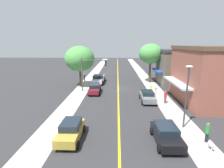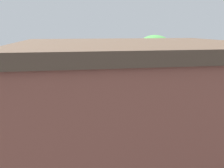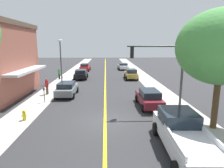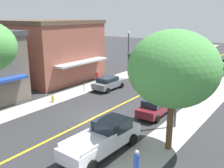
{
  "view_description": "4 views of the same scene",
  "coord_description": "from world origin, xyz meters",
  "px_view_note": "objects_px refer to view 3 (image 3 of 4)",
  "views": [
    {
      "loc": [
        0.22,
        31.43,
        8.26
      ],
      "look_at": [
        1.01,
        4.98,
        2.02
      ],
      "focal_mm": 27.69,
      "sensor_mm": 36.0,
      "label": 1
    },
    {
      "loc": [
        -24.87,
        10.36,
        8.53
      ],
      "look_at": [
        1.9,
        5.64,
        2.26
      ],
      "focal_mm": 37.79,
      "sensor_mm": 36.0,
      "label": 2
    },
    {
      "loc": [
        0.06,
        -13.69,
        5.59
      ],
      "look_at": [
        0.61,
        2.96,
        2.18
      ],
      "focal_mm": 31.24,
      "sensor_mm": 36.0,
      "label": 3
    },
    {
      "loc": [
        13.35,
        -16.12,
        8.62
      ],
      "look_at": [
        -0.91,
        3.5,
        2.03
      ],
      "focal_mm": 41.01,
      "sensor_mm": 36.0,
      "label": 4
    }
  ],
  "objects_px": {
    "black_sedan_left_curb": "(81,74)",
    "pedestrian_red_shirt": "(47,86)",
    "parking_meter": "(44,93)",
    "red_sedan_left_curb": "(85,67)",
    "street_lamp": "(61,56)",
    "pedestrian_green_shirt": "(59,74)",
    "maroon_sedan_right_curb": "(149,98)",
    "gold_sedan_right_curb": "(131,74)",
    "white_pickup_truck": "(183,134)",
    "grey_sedan_left_curb": "(67,89)",
    "fire_hydrant": "(24,115)",
    "white_sedan_right_curb": "(123,66)",
    "small_dog": "(62,76)",
    "traffic_light_mast": "(165,65)",
    "street_tree_right_corner": "(222,47)"
  },
  "relations": [
    {
      "from": "traffic_light_mast",
      "to": "red_sedan_left_curb",
      "type": "distance_m",
      "value": 27.76
    },
    {
      "from": "red_sedan_left_curb",
      "to": "maroon_sedan_right_curb",
      "type": "height_order",
      "value": "maroon_sedan_right_curb"
    },
    {
      "from": "black_sedan_left_curb",
      "to": "pedestrian_green_shirt",
      "type": "distance_m",
      "value": 3.52
    },
    {
      "from": "parking_meter",
      "to": "pedestrian_green_shirt",
      "type": "bearing_deg",
      "value": 96.79
    },
    {
      "from": "white_pickup_truck",
      "to": "pedestrian_green_shirt",
      "type": "relative_size",
      "value": 3.48
    },
    {
      "from": "fire_hydrant",
      "to": "grey_sedan_left_curb",
      "type": "height_order",
      "value": "grey_sedan_left_curb"
    },
    {
      "from": "street_lamp",
      "to": "white_sedan_right_curb",
      "type": "xyz_separation_m",
      "value": [
        10.5,
        14.64,
        -3.11
      ]
    },
    {
      "from": "black_sedan_left_curb",
      "to": "pedestrian_red_shirt",
      "type": "height_order",
      "value": "pedestrian_red_shirt"
    },
    {
      "from": "fire_hydrant",
      "to": "black_sedan_left_curb",
      "type": "xyz_separation_m",
      "value": [
        2.08,
        17.74,
        0.43
      ]
    },
    {
      "from": "gold_sedan_right_curb",
      "to": "fire_hydrant",
      "type": "bearing_deg",
      "value": 149.36
    },
    {
      "from": "maroon_sedan_right_curb",
      "to": "small_dog",
      "type": "height_order",
      "value": "maroon_sedan_right_curb"
    },
    {
      "from": "gold_sedan_right_curb",
      "to": "white_pickup_truck",
      "type": "xyz_separation_m",
      "value": [
        -0.13,
        -22.09,
        0.12
      ]
    },
    {
      "from": "street_lamp",
      "to": "pedestrian_green_shirt",
      "type": "bearing_deg",
      "value": 110.63
    },
    {
      "from": "street_lamp",
      "to": "gold_sedan_right_curb",
      "type": "relative_size",
      "value": 1.52
    },
    {
      "from": "fire_hydrant",
      "to": "black_sedan_left_curb",
      "type": "bearing_deg",
      "value": 83.31
    },
    {
      "from": "black_sedan_left_curb",
      "to": "pedestrian_red_shirt",
      "type": "xyz_separation_m",
      "value": [
        -2.61,
        -10.03,
        0.16
      ]
    },
    {
      "from": "fire_hydrant",
      "to": "traffic_light_mast",
      "type": "xyz_separation_m",
      "value": [
        10.94,
        1.63,
        3.53
      ]
    },
    {
      "from": "pedestrian_green_shirt",
      "to": "traffic_light_mast",
      "type": "bearing_deg",
      "value": -64.33
    },
    {
      "from": "red_sedan_left_curb",
      "to": "pedestrian_green_shirt",
      "type": "height_order",
      "value": "pedestrian_green_shirt"
    },
    {
      "from": "traffic_light_mast",
      "to": "maroon_sedan_right_curb",
      "type": "xyz_separation_m",
      "value": [
        -0.88,
        1.32,
        -3.1
      ]
    },
    {
      "from": "street_lamp",
      "to": "pedestrian_green_shirt",
      "type": "relative_size",
      "value": 3.58
    },
    {
      "from": "red_sedan_left_curb",
      "to": "white_pickup_truck",
      "type": "bearing_deg",
      "value": -163.63
    },
    {
      "from": "red_sedan_left_curb",
      "to": "white_pickup_truck",
      "type": "xyz_separation_m",
      "value": [
        8.44,
        -32.28,
        0.15
      ]
    },
    {
      "from": "maroon_sedan_right_curb",
      "to": "gold_sedan_right_curb",
      "type": "xyz_separation_m",
      "value": [
        0.24,
        14.49,
        0.03
      ]
    },
    {
      "from": "white_sedan_right_curb",
      "to": "gold_sedan_right_curb",
      "type": "bearing_deg",
      "value": 178.55
    },
    {
      "from": "gold_sedan_right_curb",
      "to": "white_sedan_right_curb",
      "type": "height_order",
      "value": "gold_sedan_right_curb"
    },
    {
      "from": "fire_hydrant",
      "to": "white_sedan_right_curb",
      "type": "bearing_deg",
      "value": 71.19
    },
    {
      "from": "red_sedan_left_curb",
      "to": "grey_sedan_left_curb",
      "type": "bearing_deg",
      "value": -177.98
    },
    {
      "from": "red_sedan_left_curb",
      "to": "small_dog",
      "type": "relative_size",
      "value": 5.61
    },
    {
      "from": "white_pickup_truck",
      "to": "pedestrian_green_shirt",
      "type": "bearing_deg",
      "value": 29.93
    },
    {
      "from": "fire_hydrant",
      "to": "pedestrian_red_shirt",
      "type": "xyz_separation_m",
      "value": [
        -0.53,
        7.72,
        0.58
      ]
    },
    {
      "from": "street_tree_right_corner",
      "to": "black_sedan_left_curb",
      "type": "height_order",
      "value": "street_tree_right_corner"
    },
    {
      "from": "street_tree_right_corner",
      "to": "pedestrian_green_shirt",
      "type": "height_order",
      "value": "street_tree_right_corner"
    },
    {
      "from": "parking_meter",
      "to": "street_lamp",
      "type": "relative_size",
      "value": 0.23
    },
    {
      "from": "street_lamp",
      "to": "traffic_light_mast",
      "type": "bearing_deg",
      "value": -49.4
    },
    {
      "from": "parking_meter",
      "to": "maroon_sedan_right_curb",
      "type": "xyz_separation_m",
      "value": [
        9.95,
        -1.64,
        -0.14
      ]
    },
    {
      "from": "traffic_light_mast",
      "to": "street_lamp",
      "type": "bearing_deg",
      "value": -49.4
    },
    {
      "from": "grey_sedan_left_curb",
      "to": "pedestrian_green_shirt",
      "type": "xyz_separation_m",
      "value": [
        -3.26,
        10.49,
        0.13
      ]
    },
    {
      "from": "parking_meter",
      "to": "red_sedan_left_curb",
      "type": "relative_size",
      "value": 0.31
    },
    {
      "from": "grey_sedan_left_curb",
      "to": "white_sedan_right_curb",
      "type": "bearing_deg",
      "value": -19.68
    },
    {
      "from": "grey_sedan_left_curb",
      "to": "white_pickup_truck",
      "type": "height_order",
      "value": "white_pickup_truck"
    },
    {
      "from": "maroon_sedan_right_curb",
      "to": "white_pickup_truck",
      "type": "height_order",
      "value": "white_pickup_truck"
    },
    {
      "from": "gold_sedan_right_curb",
      "to": "white_pickup_truck",
      "type": "relative_size",
      "value": 0.68
    },
    {
      "from": "red_sedan_left_curb",
      "to": "white_sedan_right_curb",
      "type": "height_order",
      "value": "red_sedan_left_curb"
    },
    {
      "from": "fire_hydrant",
      "to": "small_dog",
      "type": "relative_size",
      "value": 0.92
    },
    {
      "from": "parking_meter",
      "to": "white_sedan_right_curb",
      "type": "height_order",
      "value": "white_sedan_right_curb"
    },
    {
      "from": "white_sedan_right_curb",
      "to": "pedestrian_red_shirt",
      "type": "bearing_deg",
      "value": 151.51
    },
    {
      "from": "white_pickup_truck",
      "to": "pedestrian_green_shirt",
      "type": "xyz_separation_m",
      "value": [
        -11.6,
        22.17,
        -0.03
      ]
    },
    {
      "from": "grey_sedan_left_curb",
      "to": "fire_hydrant",
      "type": "bearing_deg",
      "value": 165.75
    },
    {
      "from": "street_lamp",
      "to": "maroon_sedan_right_curb",
      "type": "xyz_separation_m",
      "value": [
        10.51,
        -11.96,
        -3.08
      ]
    }
  ]
}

